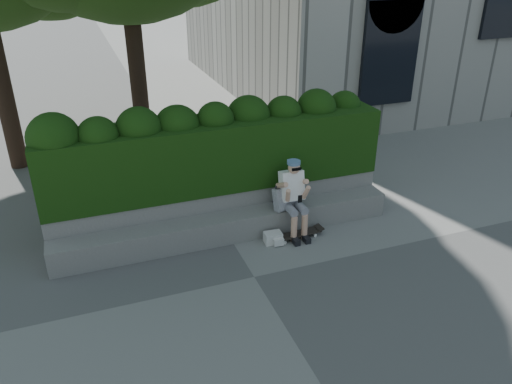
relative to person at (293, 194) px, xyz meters
name	(u,v)px	position (x,y,z in m)	size (l,w,h in m)	color
ground	(254,277)	(-1.11, -1.07, -0.75)	(80.00, 80.00, 0.00)	slate
bench_ledge	(230,227)	(-1.11, 0.18, -0.53)	(6.00, 0.45, 0.45)	gray
planter_wall	(222,207)	(-1.11, 0.66, -0.38)	(6.00, 0.50, 0.75)	gray
hedge	(216,153)	(-1.11, 0.88, 0.60)	(6.00, 1.00, 1.20)	black
person	(293,194)	(0.00, 0.00, 0.00)	(0.40, 0.76, 1.38)	slate
skateboard	(298,234)	(0.01, -0.23, -0.68)	(0.87, 0.27, 0.09)	black
backpack_plaid	(282,199)	(-0.18, 0.08, -0.10)	(0.28, 0.15, 0.41)	silver
backpack_ground	(273,238)	(-0.46, -0.23, -0.65)	(0.30, 0.21, 0.19)	silver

